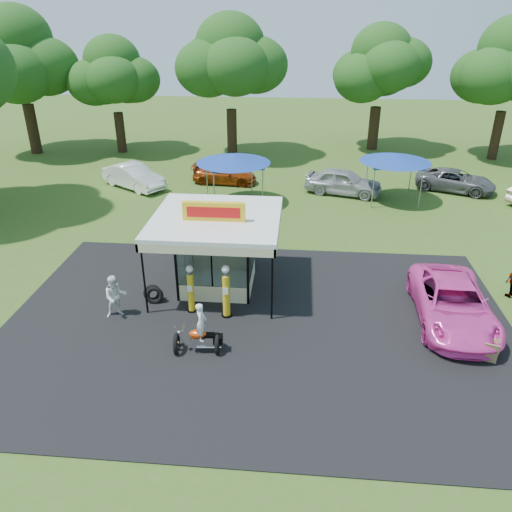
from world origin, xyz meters
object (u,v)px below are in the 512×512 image
object	(u,v)px
a_frame_sign	(490,352)
pink_sedan	(453,303)
motorcycle	(200,333)
bg_car_d	(455,180)
bg_car_c	(344,182)
bg_car_a	(134,176)
kiosk_car	(225,255)
bg_car_b	(225,174)
gas_pump_right	(226,293)
tent_west	(233,159)
gas_station_kiosk	(217,250)
spectator_west	(115,297)
tent_east	(396,158)
gas_pump_left	(191,290)

from	to	relation	value
a_frame_sign	pink_sedan	size ratio (longest dim) A/B	0.15
motorcycle	bg_car_d	distance (m)	24.05
a_frame_sign	bg_car_c	bearing A→B (deg)	121.71
a_frame_sign	bg_car_a	xyz separation A→B (m)	(-18.41, 17.89, 0.37)
kiosk_car	bg_car_b	size ratio (longest dim) A/B	0.61
gas_pump_right	tent_west	bearing A→B (deg)	96.00
tent_west	a_frame_sign	bearing A→B (deg)	-54.30
gas_station_kiosk	bg_car_d	distance (m)	20.40
pink_sedan	bg_car_b	world-z (taller)	pink_sedan
pink_sedan	bg_car_c	bearing A→B (deg)	103.89
spectator_west	bg_car_d	size ratio (longest dim) A/B	0.35
gas_station_kiosk	bg_car_c	size ratio (longest dim) A/B	1.06
kiosk_car	gas_station_kiosk	bearing A→B (deg)	-180.00
gas_pump_right	a_frame_sign	distance (m)	9.89
gas_pump_right	spectator_west	size ratio (longest dim) A/B	1.27
gas_pump_right	tent_west	world-z (taller)	tent_west
bg_car_a	bg_car_d	bearing A→B (deg)	-52.71
a_frame_sign	pink_sedan	xyz separation A→B (m)	(-0.69, 2.58, 0.37)
bg_car_a	bg_car_b	size ratio (longest dim) A/B	1.09
kiosk_car	bg_car_d	world-z (taller)	bg_car_d
gas_pump_right	bg_car_a	world-z (taller)	gas_pump_right
a_frame_sign	bg_car_d	bearing A→B (deg)	98.14
bg_car_a	bg_car_d	size ratio (longest dim) A/B	0.96
gas_station_kiosk	bg_car_d	world-z (taller)	gas_station_kiosk
bg_car_b	tent_west	world-z (taller)	tent_west
kiosk_car	bg_car_d	distance (m)	18.85
bg_car_a	bg_car_b	bearing A→B (deg)	-41.62
spectator_west	bg_car_b	bearing A→B (deg)	59.02
kiosk_car	spectator_west	bearing A→B (deg)	143.72
tent_east	spectator_west	bearing A→B (deg)	-131.22
spectator_west	gas_station_kiosk	bearing A→B (deg)	12.38
bg_car_b	tent_west	bearing A→B (deg)	-159.44
tent_east	bg_car_c	bearing A→B (deg)	160.91
spectator_west	gas_pump_right	bearing A→B (deg)	-20.57
gas_pump_left	bg_car_a	size ratio (longest dim) A/B	0.43
bg_car_a	tent_east	xyz separation A→B (m)	(17.53, -1.07, 2.01)
pink_sedan	bg_car_a	bearing A→B (deg)	141.14
motorcycle	bg_car_b	size ratio (longest dim) A/B	0.46
pink_sedan	tent_east	distance (m)	14.37
gas_pump_right	tent_east	world-z (taller)	tent_east
bg_car_a	tent_west	world-z (taller)	tent_west
gas_station_kiosk	motorcycle	size ratio (longest dim) A/B	2.56
gas_station_kiosk	pink_sedan	world-z (taller)	gas_station_kiosk
gas_pump_left	bg_car_d	bearing A→B (deg)	48.54
kiosk_car	bg_car_d	bearing A→B (deg)	-48.73
gas_station_kiosk	bg_car_a	world-z (taller)	gas_station_kiosk
motorcycle	tent_west	bearing A→B (deg)	87.49
bg_car_a	bg_car_c	xyz separation A→B (m)	(14.49, -0.02, 0.05)
gas_pump_left	pink_sedan	size ratio (longest dim) A/B	0.36
tent_east	bg_car_a	bearing A→B (deg)	176.49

